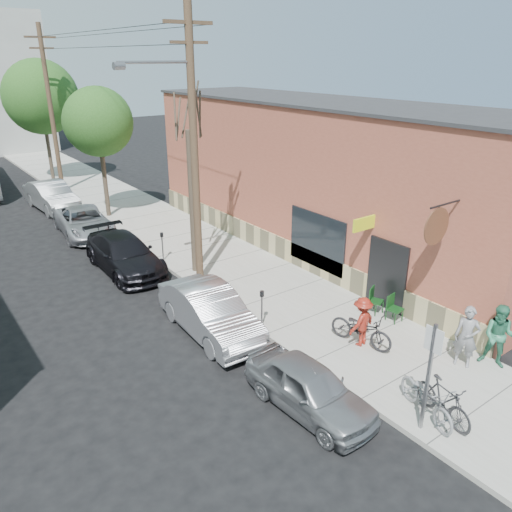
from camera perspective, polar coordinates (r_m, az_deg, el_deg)
ground at (r=15.10m, az=-5.05°, el=-11.73°), size 120.00×120.00×0.00m
sidewalk at (r=25.66m, az=-10.02°, el=2.79°), size 4.50×58.00×0.15m
cafe_building at (r=22.65m, az=7.52°, el=8.88°), size 6.60×20.20×6.61m
sign_post at (r=12.12m, az=19.22°, el=-11.97°), size 0.07×0.45×2.80m
parking_meter_near at (r=16.06m, az=0.68°, el=-5.35°), size 0.14×0.14×1.24m
parking_meter_far at (r=21.59m, az=-10.67°, el=1.61°), size 0.14×0.14×1.24m
utility_pole_near at (r=18.16m, az=-7.27°, el=12.46°), size 3.57×0.28×10.00m
utility_pole_far at (r=34.44m, az=-22.42°, el=15.38°), size 1.80×0.28×10.00m
tree_bare at (r=19.72m, az=-7.32°, el=5.95°), size 0.24×0.24×5.65m
tree_leafy_mid at (r=27.79m, az=-17.59°, el=14.38°), size 3.56×3.56×6.81m
tree_leafy_far at (r=37.66m, az=-23.38°, el=16.34°), size 4.89×4.89×8.08m
patio_chair_a at (r=17.50m, az=13.50°, el=-5.03°), size 0.66×0.66×0.88m
patio_chair_b at (r=17.14m, az=15.59°, el=-5.85°), size 0.57×0.57×0.88m
patron_grey at (r=15.27m, az=22.93°, el=-8.49°), size 0.67×0.79×1.82m
patron_green at (r=15.60m, az=26.07°, el=-8.26°), size 0.99×1.11×1.87m
cyclist at (r=15.42m, az=12.01°, el=-7.34°), size 1.06×0.67×1.56m
cyclist_bike at (r=15.54m, az=11.94°, el=-8.14°), size 1.18×2.13×1.06m
parked_bike_a at (r=13.21m, az=20.65°, el=-15.20°), size 0.83×1.82×1.05m
parked_bike_b at (r=13.18m, az=18.94°, el=-15.12°), size 1.23×2.07×1.03m
car_0 at (r=12.95m, az=6.09°, el=-14.75°), size 1.70×3.83×1.28m
car_1 at (r=16.05m, az=-5.27°, el=-6.38°), size 1.82×4.67×1.51m
car_2 at (r=21.30m, az=-14.82°, el=0.23°), size 2.12×5.06×1.46m
car_3 at (r=26.24m, az=-19.05°, el=3.71°), size 2.68×5.02×1.34m
car_4 at (r=31.26m, az=-22.31°, el=6.34°), size 2.02×4.99×1.61m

